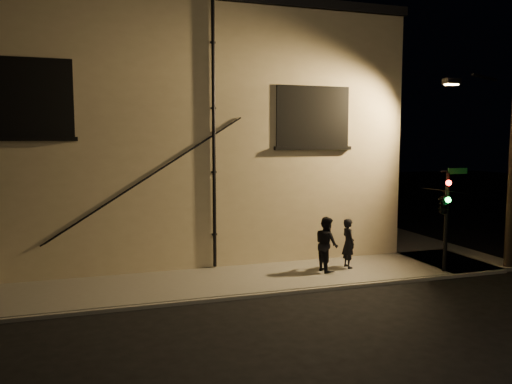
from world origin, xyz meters
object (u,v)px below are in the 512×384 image
object	(u,v)px
pedestrian_b	(327,244)
streetlamp_pole	(509,160)
pedestrian_a	(348,243)
traffic_signal	(444,203)

from	to	relation	value
pedestrian_b	streetlamp_pole	distance (m)	6.46
pedestrian_a	traffic_signal	bearing A→B (deg)	-119.36
pedestrian_b	traffic_signal	bearing A→B (deg)	-112.70
pedestrian_a	pedestrian_b	size ratio (longest dim) A/B	0.92
traffic_signal	streetlamp_pole	xyz separation A→B (m)	(2.48, 0.09, 1.30)
pedestrian_b	traffic_signal	size ratio (longest dim) A/B	0.53
pedestrian_b	streetlamp_pole	world-z (taller)	streetlamp_pole
pedestrian_b	traffic_signal	distance (m)	3.77
pedestrian_a	pedestrian_b	world-z (taller)	pedestrian_b
traffic_signal	streetlamp_pole	distance (m)	2.80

